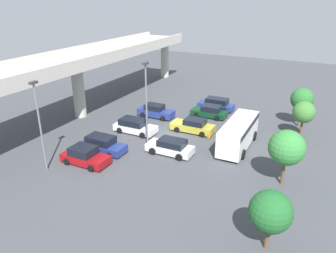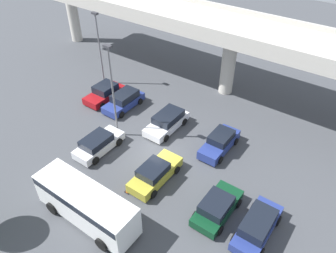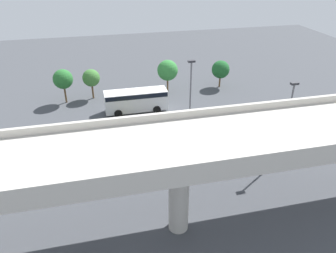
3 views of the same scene
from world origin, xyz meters
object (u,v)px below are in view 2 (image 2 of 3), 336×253
shuttle_bus (86,203)px  lamp_post_near_aisle (99,44)px  parked_car_0 (105,93)px  parked_car_6 (217,207)px  parked_car_1 (124,101)px  traffic_cone (128,189)px  parked_car_3 (167,122)px  parked_car_2 (98,144)px  parked_car_4 (155,173)px  lamp_post_mid_lot (112,87)px  parked_car_7 (257,226)px  parked_car_5 (220,142)px

shuttle_bus → lamp_post_near_aisle: bearing=-48.9°
parked_car_0 → parked_car_6: parked_car_0 is taller
parked_car_6 → shuttle_bus: shuttle_bus is taller
parked_car_1 → traffic_cone: 11.23m
parked_car_3 → shuttle_bus: shuttle_bus is taller
parked_car_0 → parked_car_6: (16.61, -6.07, -0.04)m
parked_car_2 → shuttle_bus: 7.06m
parked_car_1 → parked_car_6: parked_car_1 is taller
parked_car_0 → parked_car_4: bearing=61.6°
traffic_cone → lamp_post_mid_lot: bearing=138.7°
lamp_post_mid_lot → traffic_cone: (5.19, -4.56, -4.71)m
parked_car_3 → lamp_post_near_aisle: lamp_post_near_aisle is taller
parked_car_0 → traffic_cone: parked_car_0 is taller
parked_car_7 → parked_car_1: bearing=70.6°
shuttle_bus → lamp_post_near_aisle: lamp_post_near_aisle is taller
parked_car_0 → lamp_post_near_aisle: lamp_post_near_aisle is taller
lamp_post_near_aisle → parked_car_0: bearing=-43.4°
parked_car_1 → parked_car_2: 6.67m
parked_car_1 → parked_car_4: 10.48m
parked_car_1 → parked_car_5: 10.88m
parked_car_4 → lamp_post_mid_lot: bearing=68.5°
parked_car_5 → lamp_post_mid_lot: size_ratio=0.53×
parked_car_6 → parked_car_7: parked_car_7 is taller
parked_car_0 → parked_car_3: bearing=88.3°
parked_car_2 → parked_car_4: bearing=-89.1°
parked_car_6 → shuttle_bus: (-6.97, -5.48, 0.94)m
parked_car_0 → parked_car_3: parked_car_0 is taller
parked_car_0 → lamp_post_mid_lot: lamp_post_mid_lot is taller
parked_car_2 → lamp_post_mid_lot: bearing=2.7°
parked_car_4 → parked_car_5: parked_car_5 is taller
parked_car_3 → parked_car_4: size_ratio=0.98×
traffic_cone → parked_car_1: bearing=132.9°
parked_car_2 → parked_car_7: (14.31, 0.21, 0.05)m
parked_car_0 → lamp_post_near_aisle: 5.18m
parked_car_2 → parked_car_7: bearing=-89.2°
parked_car_1 → lamp_post_near_aisle: size_ratio=0.57×
shuttle_bus → traffic_cone: size_ratio=11.04×
parked_car_6 → lamp_post_near_aisle: size_ratio=0.55×
parked_car_6 → lamp_post_near_aisle: lamp_post_near_aisle is taller
parked_car_0 → parked_car_5: bearing=90.0°
traffic_cone → parked_car_2: bearing=157.9°
parked_car_2 → lamp_post_near_aisle: size_ratio=0.57×
parked_car_6 → traffic_cone: size_ratio=6.29×
parked_car_3 → shuttle_bus: 11.43m
parked_car_1 → traffic_cone: (7.64, -8.22, -0.44)m
shuttle_bus → parked_car_5: bearing=-108.5°
parked_car_6 → lamp_post_near_aisle: bearing=66.3°
lamp_post_near_aisle → parked_car_4: bearing=-31.5°
lamp_post_mid_lot → traffic_cone: 8.37m
parked_car_3 → parked_car_7: (11.35, -5.68, 0.02)m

